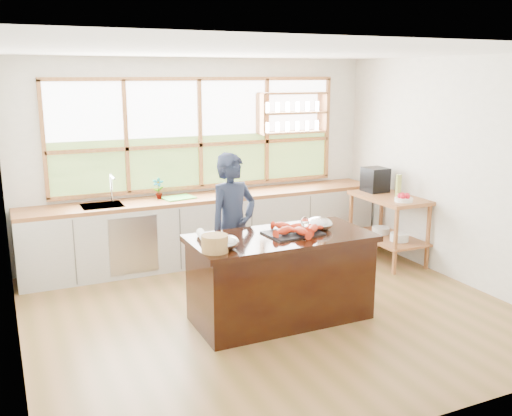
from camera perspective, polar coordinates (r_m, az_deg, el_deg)
ground_plane at (r=6.23m, az=1.59°, el=-10.28°), size 5.00×5.00×0.00m
room_shell at (r=6.23m, az=-0.21°, el=6.48°), size 5.02×4.52×2.71m
back_counter at (r=7.76m, az=-4.86°, el=-1.98°), size 4.90×0.63×0.90m
right_shelf_unit at (r=7.87m, az=13.14°, el=-0.94°), size 0.62×1.10×0.90m
island at (r=5.89m, az=2.48°, el=-6.93°), size 1.85×0.90×0.90m
cook at (r=6.32m, az=-2.31°, el=-1.95°), size 0.69×0.55×1.66m
potted_plant at (r=7.50m, az=-9.74°, el=1.94°), size 0.18×0.15×0.28m
cutting_board at (r=7.53m, az=-7.77°, el=1.03°), size 0.45×0.37×0.01m
espresso_machine at (r=8.04m, az=11.83°, el=2.79°), size 0.29×0.31×0.33m
wine_bottle at (r=7.73m, az=14.06°, el=2.15°), size 0.09×0.09×0.30m
fruit_bowl at (r=7.50m, az=14.57°, el=0.96°), size 0.23×0.23×0.11m
slate_board at (r=5.81m, az=3.70°, el=-2.52°), size 0.58×0.45×0.02m
lobster_pile at (r=5.78m, az=4.04°, el=-2.10°), size 0.52×0.48×0.08m
mixing_bowl_left at (r=5.31m, az=-3.28°, el=-3.44°), size 0.29×0.29×0.14m
mixing_bowl_right at (r=6.00m, az=6.33°, el=-1.57°), size 0.29×0.29×0.14m
wine_glass at (r=5.61m, az=4.89°, el=-1.50°), size 0.08×0.08×0.22m
wicker_basket at (r=5.22m, az=-4.14°, el=-3.56°), size 0.25×0.25×0.16m
parchment_roll at (r=5.61m, az=-5.34°, el=-2.80°), size 0.13×0.31×0.08m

